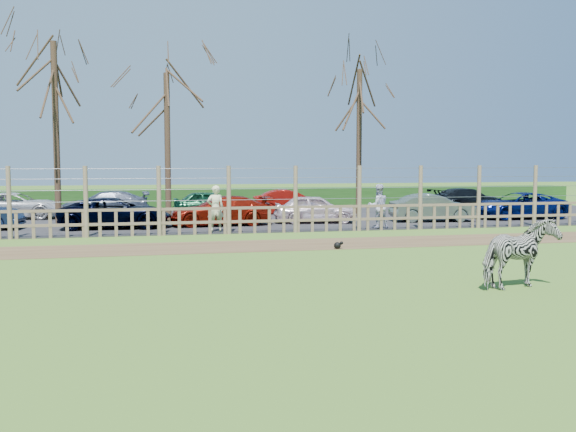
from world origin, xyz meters
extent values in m
plane|color=olive|center=(0.00, 0.00, 0.00)|extent=(120.00, 120.00, 0.00)
cube|color=brown|center=(0.00, 4.50, 0.01)|extent=(34.00, 2.80, 0.01)
cube|color=#232326|center=(0.00, 14.50, 0.02)|extent=(44.00, 13.00, 0.04)
cube|color=#1E4716|center=(0.00, 21.50, 0.55)|extent=(46.00, 2.00, 1.10)
cube|color=brown|center=(0.00, 8.00, 0.45)|extent=(30.00, 0.06, 0.10)
cube|color=brown|center=(0.00, 8.00, 0.95)|extent=(30.00, 0.06, 0.10)
cylinder|color=brown|center=(-7.50, 8.00, 1.25)|extent=(0.16, 0.16, 2.50)
cylinder|color=brown|center=(-5.00, 8.00, 1.25)|extent=(0.16, 0.16, 2.50)
cylinder|color=brown|center=(-2.50, 8.00, 1.25)|extent=(0.16, 0.16, 2.50)
cylinder|color=brown|center=(0.00, 8.00, 1.25)|extent=(0.16, 0.16, 2.50)
cylinder|color=brown|center=(2.50, 8.00, 1.25)|extent=(0.16, 0.16, 2.50)
cylinder|color=brown|center=(5.00, 8.00, 1.25)|extent=(0.16, 0.16, 2.50)
cylinder|color=brown|center=(7.50, 8.00, 1.25)|extent=(0.16, 0.16, 2.50)
cylinder|color=brown|center=(10.00, 8.00, 1.25)|extent=(0.16, 0.16, 2.50)
cylinder|color=brown|center=(12.50, 8.00, 1.25)|extent=(0.16, 0.16, 2.50)
cylinder|color=gray|center=(0.00, 8.00, 1.25)|extent=(30.00, 0.02, 0.02)
cylinder|color=gray|center=(0.00, 8.00, 1.65)|extent=(30.00, 0.02, 0.02)
cylinder|color=gray|center=(0.00, 8.00, 2.05)|extent=(30.00, 0.02, 0.02)
cylinder|color=gray|center=(0.00, 8.00, 2.40)|extent=(30.00, 0.02, 0.02)
cylinder|color=#3D2B1E|center=(-6.50, 12.50, 3.75)|extent=(0.26, 0.26, 7.50)
cylinder|color=#3D2B1E|center=(-2.00, 13.50, 3.25)|extent=(0.26, 0.26, 6.50)
cylinder|color=#3D2B1E|center=(7.00, 14.00, 3.50)|extent=(0.26, 0.26, 7.00)
imported|color=gray|center=(4.65, -3.39, 0.73)|extent=(1.90, 1.29, 1.47)
imported|color=beige|center=(-0.43, 8.59, 0.90)|extent=(0.65, 0.44, 1.72)
imported|color=silver|center=(5.94, 8.47, 0.90)|extent=(0.84, 0.66, 1.72)
sphere|color=black|center=(2.70, 3.25, 0.11)|extent=(0.21, 0.21, 0.21)
sphere|color=black|center=(2.83, 3.25, 0.18)|extent=(0.11, 0.11, 0.11)
imported|color=black|center=(-4.15, 10.69, 0.64)|extent=(4.40, 2.18, 1.20)
imported|color=maroon|center=(0.02, 10.87, 0.64)|extent=(4.23, 1.92, 1.20)
imported|color=silver|center=(4.09, 11.11, 0.64)|extent=(3.67, 1.86, 1.20)
imported|color=#526159|center=(9.28, 10.65, 0.64)|extent=(3.76, 1.66, 1.20)
imported|color=#051152|center=(13.73, 11.11, 0.64)|extent=(4.34, 2.04, 1.20)
imported|color=silver|center=(-8.80, 15.97, 0.64)|extent=(4.40, 2.17, 1.20)
imported|color=#525B6F|center=(-4.89, 16.37, 0.64)|extent=(4.21, 1.88, 1.20)
imported|color=#195735|center=(0.03, 15.90, 0.64)|extent=(3.56, 1.52, 1.20)
imported|color=maroon|center=(4.09, 16.19, 0.64)|extent=(3.71, 1.50, 1.20)
imported|color=black|center=(13.76, 15.94, 0.64)|extent=(4.29, 2.10, 1.20)
camera|label=1|loc=(-2.91, -15.26, 2.64)|focal=40.00mm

